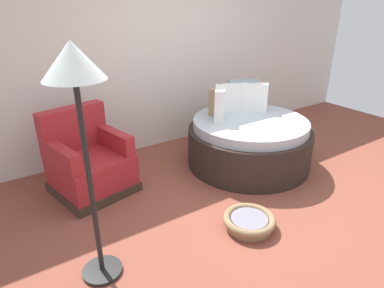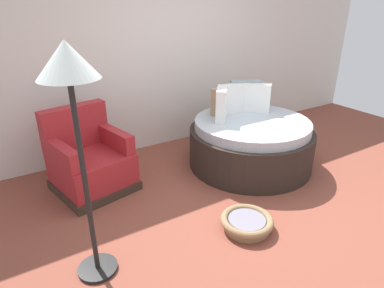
% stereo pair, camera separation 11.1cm
% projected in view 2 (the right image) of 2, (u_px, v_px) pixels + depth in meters
% --- Properties ---
extents(ground_plane, '(8.00, 8.00, 0.02)m').
position_uv_depth(ground_plane, '(257.00, 207.00, 3.55)').
color(ground_plane, brown).
extents(back_wall, '(8.00, 0.12, 2.62)m').
position_uv_depth(back_wall, '(163.00, 56.00, 4.68)').
color(back_wall, silver).
rests_on(back_wall, ground_plane).
extents(round_daybed, '(1.61, 1.61, 1.04)m').
position_uv_depth(round_daybed, '(250.00, 141.00, 4.33)').
color(round_daybed, '#2D231E').
rests_on(round_daybed, ground_plane).
extents(red_armchair, '(0.95, 0.95, 0.94)m').
position_uv_depth(red_armchair, '(89.00, 162.00, 3.78)').
color(red_armchair, '#38281E').
rests_on(red_armchair, ground_plane).
extents(pet_basket, '(0.51, 0.51, 0.13)m').
position_uv_depth(pet_basket, '(247.00, 222.00, 3.17)').
color(pet_basket, '#8E704C').
rests_on(pet_basket, ground_plane).
extents(floor_lamp, '(0.40, 0.40, 1.82)m').
position_uv_depth(floor_lamp, '(71.00, 86.00, 2.10)').
color(floor_lamp, black).
rests_on(floor_lamp, ground_plane).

